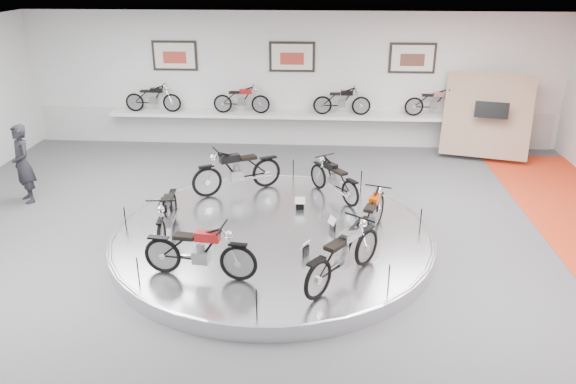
# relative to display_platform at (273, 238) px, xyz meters

# --- Properties ---
(floor) EXTENTS (16.00, 16.00, 0.00)m
(floor) POSITION_rel_display_platform_xyz_m (0.00, -0.30, -0.15)
(floor) COLOR #4D4D50
(floor) RESTS_ON ground
(ceiling) EXTENTS (16.00, 16.00, 0.00)m
(ceiling) POSITION_rel_display_platform_xyz_m (0.00, -0.30, 3.85)
(ceiling) COLOR white
(ceiling) RESTS_ON wall_back
(wall_back) EXTENTS (16.00, 0.00, 16.00)m
(wall_back) POSITION_rel_display_platform_xyz_m (0.00, 6.70, 1.85)
(wall_back) COLOR silver
(wall_back) RESTS_ON floor
(dado_band) EXTENTS (15.68, 0.04, 1.10)m
(dado_band) POSITION_rel_display_platform_xyz_m (0.00, 6.68, 0.40)
(dado_band) COLOR #BCBCBA
(dado_band) RESTS_ON floor
(display_platform) EXTENTS (6.40, 6.40, 0.30)m
(display_platform) POSITION_rel_display_platform_xyz_m (0.00, 0.00, 0.00)
(display_platform) COLOR silver
(display_platform) RESTS_ON floor
(platform_rim) EXTENTS (6.40, 6.40, 0.10)m
(platform_rim) POSITION_rel_display_platform_xyz_m (0.00, 0.00, 0.12)
(platform_rim) COLOR #B2B2BA
(platform_rim) RESTS_ON display_platform
(shelf) EXTENTS (11.00, 0.55, 0.10)m
(shelf) POSITION_rel_display_platform_xyz_m (0.00, 6.40, 0.85)
(shelf) COLOR silver
(shelf) RESTS_ON wall_back
(poster_left) EXTENTS (1.35, 0.06, 0.88)m
(poster_left) POSITION_rel_display_platform_xyz_m (-3.50, 6.66, 2.55)
(poster_left) COLOR beige
(poster_left) RESTS_ON wall_back
(poster_center) EXTENTS (1.35, 0.06, 0.88)m
(poster_center) POSITION_rel_display_platform_xyz_m (0.00, 6.66, 2.55)
(poster_center) COLOR beige
(poster_center) RESTS_ON wall_back
(poster_right) EXTENTS (1.35, 0.06, 0.88)m
(poster_right) POSITION_rel_display_platform_xyz_m (3.50, 6.66, 2.55)
(poster_right) COLOR beige
(poster_right) RESTS_ON wall_back
(display_panel) EXTENTS (2.56, 1.52, 2.30)m
(display_panel) POSITION_rel_display_platform_xyz_m (5.60, 5.80, 1.10)
(display_panel) COLOR #9D7862
(display_panel) RESTS_ON floor
(shelf_bike_a) EXTENTS (1.22, 0.43, 0.73)m
(shelf_bike_a) POSITION_rel_display_platform_xyz_m (-4.20, 6.40, 1.27)
(shelf_bike_a) COLOR black
(shelf_bike_a) RESTS_ON shelf
(shelf_bike_b) EXTENTS (1.22, 0.43, 0.73)m
(shelf_bike_b) POSITION_rel_display_platform_xyz_m (-1.50, 6.40, 1.27)
(shelf_bike_b) COLOR maroon
(shelf_bike_b) RESTS_ON shelf
(shelf_bike_c) EXTENTS (1.22, 0.43, 0.73)m
(shelf_bike_c) POSITION_rel_display_platform_xyz_m (1.50, 6.40, 1.27)
(shelf_bike_c) COLOR black
(shelf_bike_c) RESTS_ON shelf
(shelf_bike_d) EXTENTS (1.22, 0.43, 0.73)m
(shelf_bike_d) POSITION_rel_display_platform_xyz_m (4.20, 6.40, 1.27)
(shelf_bike_d) COLOR #9E9DA2
(shelf_bike_d) RESTS_ON shelf
(bike_a) EXTENTS (1.01, 1.65, 0.91)m
(bike_a) POSITION_rel_display_platform_xyz_m (1.96, -0.04, 0.61)
(bike_a) COLOR #B23400
(bike_a) RESTS_ON display_platform
(bike_b) EXTENTS (1.34, 1.58, 0.91)m
(bike_b) POSITION_rel_display_platform_xyz_m (1.23, 1.85, 0.61)
(bike_b) COLOR black
(bike_b) RESTS_ON display_platform
(bike_c) EXTENTS (1.93, 1.45, 1.08)m
(bike_c) POSITION_rel_display_platform_xyz_m (-1.00, 2.02, 0.69)
(bike_c) COLOR black
(bike_c) RESTS_ON display_platform
(bike_d) EXTENTS (0.74, 1.70, 0.97)m
(bike_d) POSITION_rel_display_platform_xyz_m (-2.01, -0.38, 0.64)
(bike_d) COLOR black
(bike_d) RESTS_ON display_platform
(bike_e) EXTENTS (1.76, 0.81, 1.00)m
(bike_e) POSITION_rel_display_platform_xyz_m (-1.07, -1.80, 0.65)
(bike_e) COLOR maroon
(bike_e) RESTS_ON display_platform
(bike_f) EXTENTS (1.56, 1.80, 1.04)m
(bike_f) POSITION_rel_display_platform_xyz_m (1.36, -1.79, 0.67)
(bike_f) COLOR #9E9DA2
(bike_f) RESTS_ON display_platform
(visitor) EXTENTS (0.80, 0.80, 1.87)m
(visitor) POSITION_rel_display_platform_xyz_m (-6.01, 1.85, 0.79)
(visitor) COLOR black
(visitor) RESTS_ON floor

